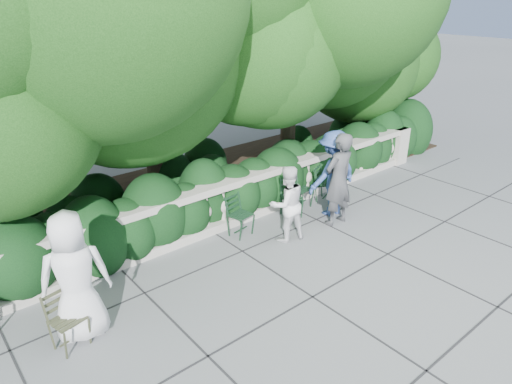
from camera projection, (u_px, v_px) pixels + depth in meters
ground at (291, 260)px, 8.22m from camera, size 90.00×90.00×0.00m
balustrade at (231, 203)px, 9.28m from camera, size 12.00×0.44×1.00m
shrub_hedge at (200, 205)px, 10.32m from camera, size 15.00×2.60×1.70m
tree_canopy at (213, 17)px, 9.25m from camera, size 15.04×6.52×6.78m
chair_c at (293, 219)px, 9.69m from camera, size 0.60×0.62×0.84m
chair_d at (305, 209)px, 10.12m from camera, size 0.48×0.52×0.84m
chair_e at (246, 237)px, 8.97m from camera, size 0.51×0.55×0.84m
chair_f at (331, 202)px, 10.47m from camera, size 0.59×0.61×0.84m
chair_weathered at (79, 351)px, 6.15m from camera, size 0.54×0.57×0.84m
person_businessman at (75, 277)px, 6.08m from camera, size 1.06×0.84×1.90m
person_woman_grey at (338, 180)px, 9.15m from camera, size 0.71×0.47×1.94m
person_casual_man at (287, 204)px, 8.62m from camera, size 0.84×0.71×1.51m
person_older_blue at (333, 173)px, 9.57m from camera, size 1.24×0.77×1.85m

